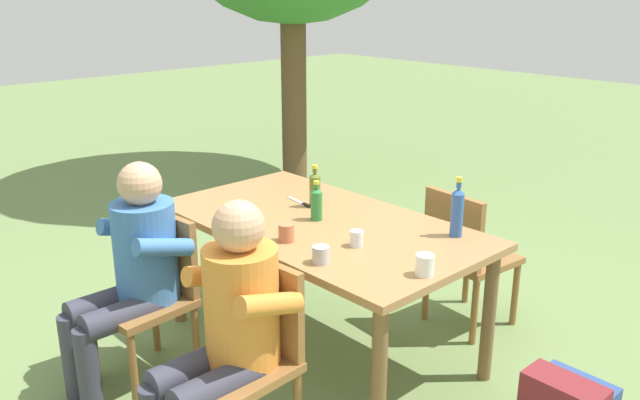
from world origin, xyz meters
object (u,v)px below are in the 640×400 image
at_px(cup_white, 425,265).
at_px(bottle_green, 317,203).
at_px(dining_table, 320,235).
at_px(chair_near_right, 249,349).
at_px(chair_near_left, 154,288).
at_px(person_in_white_shirt, 227,324).
at_px(cup_terracotta, 286,233).
at_px(table_knife, 301,203).
at_px(cup_glass, 357,238).
at_px(bottle_blue, 457,211).
at_px(person_in_plaid_shirt, 132,265).
at_px(cup_steel, 321,255).
at_px(chair_far_right, 465,252).
at_px(bottle_olive, 315,189).

bearing_deg(cup_white, bottle_green, 170.75).
height_order(dining_table, chair_near_right, chair_near_right).
distance_m(chair_near_left, person_in_white_shirt, 0.85).
relative_size(cup_white, cup_terracotta, 1.07).
distance_m(cup_terracotta, table_knife, 0.60).
xyz_separation_m(person_in_white_shirt, cup_glass, (-0.02, 0.80, 0.16)).
bearing_deg(bottle_blue, person_in_plaid_shirt, -129.49).
bearing_deg(person_in_white_shirt, table_knife, 124.26).
distance_m(chair_near_left, cup_glass, 1.11).
bearing_deg(cup_glass, table_knife, 160.89).
xyz_separation_m(chair_near_left, cup_steel, (0.83, 0.42, 0.33)).
bearing_deg(person_in_white_shirt, person_in_plaid_shirt, 180.00).
bearing_deg(chair_far_right, chair_near_left, -117.02).
xyz_separation_m(person_in_plaid_shirt, bottle_olive, (0.21, 1.06, 0.23)).
relative_size(bottle_olive, cup_terracotta, 2.76).
height_order(chair_near_right, bottle_blue, bottle_blue).
xyz_separation_m(dining_table, bottle_green, (-0.03, 0.00, 0.18)).
xyz_separation_m(bottle_blue, table_knife, (-0.93, -0.24, -0.13)).
bearing_deg(cup_white, bottle_blue, 111.26).
height_order(chair_near_right, person_in_white_shirt, person_in_white_shirt).
relative_size(chair_far_right, bottle_green, 3.93).
distance_m(bottle_green, cup_glass, 0.43).
xyz_separation_m(chair_near_right, cup_terracotta, (-0.30, 0.48, 0.33)).
bearing_deg(chair_near_right, table_knife, 127.09).
bearing_deg(table_knife, cup_white, -13.06).
bearing_deg(bottle_olive, bottle_green, -40.09).
bearing_deg(bottle_blue, chair_near_right, -101.27).
distance_m(dining_table, bottle_blue, 0.76).
xyz_separation_m(dining_table, cup_terracotta, (0.10, -0.32, 0.13)).
distance_m(chair_far_right, person_in_plaid_shirt, 1.90).
distance_m(chair_far_right, cup_steel, 1.23).
bearing_deg(bottle_green, bottle_blue, 28.26).
distance_m(dining_table, bottle_green, 0.18).
bearing_deg(person_in_plaid_shirt, chair_far_right, 64.65).
distance_m(cup_terracotta, cup_steel, 0.32).
relative_size(bottle_olive, cup_white, 2.58).
distance_m(bottle_blue, bottle_green, 0.75).
relative_size(chair_far_right, person_in_white_shirt, 0.74).
relative_size(dining_table, chair_near_right, 2.09).
xyz_separation_m(chair_near_left, cup_white, (1.25, 0.66, 0.34)).
distance_m(chair_far_right, table_knife, 1.02).
distance_m(chair_far_right, cup_white, 1.09).
bearing_deg(cup_steel, cup_white, 30.75).
relative_size(person_in_plaid_shirt, cup_steel, 14.39).
bearing_deg(cup_white, cup_steel, -149.25).
xyz_separation_m(chair_near_left, chair_far_right, (0.82, 1.60, 0.00)).
height_order(person_in_white_shirt, bottle_olive, person_in_white_shirt).
relative_size(bottle_blue, cup_steel, 3.82).
xyz_separation_m(person_in_white_shirt, bottle_blue, (0.23, 1.27, 0.26)).
height_order(dining_table, cup_glass, cup_glass).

